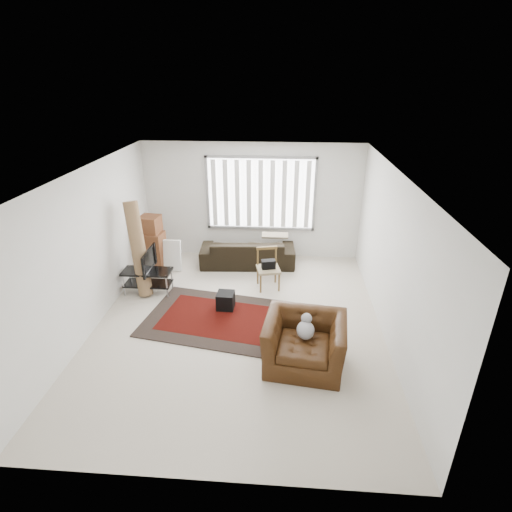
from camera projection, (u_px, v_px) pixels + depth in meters
The scene contains 11 objects.
room at pixel (242, 221), 6.82m from camera, with size 6.00×6.02×2.71m.
persian_rug at pixel (221, 319), 7.23m from camera, with size 2.91×2.20×0.02m.
tv_stand at pixel (148, 277), 8.00m from camera, with size 0.97×0.44×0.48m.
tv at pixel (145, 260), 7.85m from camera, with size 0.79×0.10×0.45m, color black.
subwoofer at pixel (226, 300), 7.49m from camera, with size 0.32×0.32×0.32m, color black.
moving_boxes at pixel (153, 245), 8.89m from camera, with size 0.56×0.52×1.24m.
white_flatpack at pixel (169, 255), 8.91m from camera, with size 0.56×0.08×0.71m, color silver.
rolled_rug at pixel (138, 249), 7.78m from camera, with size 0.28×0.28×1.87m, color brown.
sofa at pixel (248, 248), 9.15m from camera, with size 2.14×0.93×0.82m, color black.
side_chair at pixel (268, 267), 8.14m from camera, with size 0.54×0.54×0.84m.
armchair at pixel (305, 339), 5.97m from camera, with size 1.32×1.18×0.89m.
Camera 1 is at (0.74, -5.89, 4.08)m, focal length 28.00 mm.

